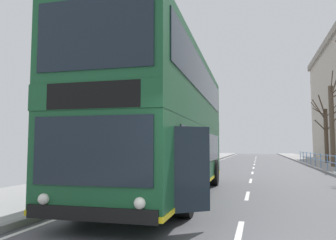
{
  "coord_description": "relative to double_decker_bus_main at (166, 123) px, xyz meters",
  "views": [
    {
      "loc": [
        0.38,
        -3.67,
        1.6
      ],
      "look_at": [
        -2.28,
        5.94,
        2.41
      ],
      "focal_mm": 34.83,
      "sensor_mm": 36.0,
      "label": 1
    }
  ],
  "objects": [
    {
      "name": "double_decker_bus_main",
      "position": [
        0.0,
        0.0,
        0.0
      ],
      "size": [
        3.48,
        10.59,
        4.56
      ],
      "color": "#19512D",
      "rests_on": "ground"
    },
    {
      "name": "bare_tree_far_02",
      "position": [
        8.25,
        15.96,
        1.05
      ],
      "size": [
        1.68,
        3.12,
        6.87
      ],
      "color": "brown",
      "rests_on": "ground"
    },
    {
      "name": "bare_tree_far_01",
      "position": [
        8.88,
        22.11,
        0.5
      ],
      "size": [
        2.79,
        2.03,
        6.12
      ],
      "color": "#4C3D2D",
      "rests_on": "ground"
    },
    {
      "name": "pedestrian_railing_far_kerb",
      "position": [
        7.0,
        9.44,
        -1.58
      ],
      "size": [
        0.05,
        31.32,
        0.98
      ],
      "color": "#598CC6",
      "rests_on": "ground"
    }
  ]
}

